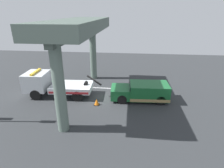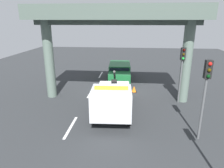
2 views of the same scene
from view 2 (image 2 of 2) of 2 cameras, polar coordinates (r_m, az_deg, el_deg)
The scene contains 10 objects.
ground_plane at distance 17.48m, azimuth 1.25°, elevation -2.82°, with size 60.00×40.00×0.10m, color #2D3033.
lane_stripe_west at distance 23.40m, azimuth -3.20°, elevation 2.64°, with size 2.60×0.16×0.01m, color silver.
lane_stripe_mid at distance 17.76m, azimuth -6.08°, elevation -2.40°, with size 2.60×0.16×0.01m, color silver.
lane_stripe_east at distance 12.47m, azimuth -11.60°, elevation -11.86°, with size 2.60×0.16×0.01m, color silver.
tow_truck_white at distance 13.18m, azimuth 0.10°, elevation -4.02°, with size 7.30×2.68×2.46m.
towed_van_green at distance 21.52m, azimuth 2.15°, elevation 3.44°, with size 5.30×2.44×1.58m.
overpass_structure at distance 15.23m, azimuth 1.07°, elevation 17.73°, with size 3.60×12.54×7.07m.
traffic_light_near at distance 15.56m, azimuth 19.21°, elevation 5.53°, with size 0.39×0.32×4.19m.
traffic_light_far at distance 10.89m, azimuth 25.06°, elevation 0.14°, with size 0.39×0.32×4.26m.
traffic_cone_orange at distance 17.79m, azimuth 6.23°, elevation -1.48°, with size 0.47×0.47×0.56m.
Camera 2 is at (16.32, 1.19, 6.09)m, focal length 32.35 mm.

